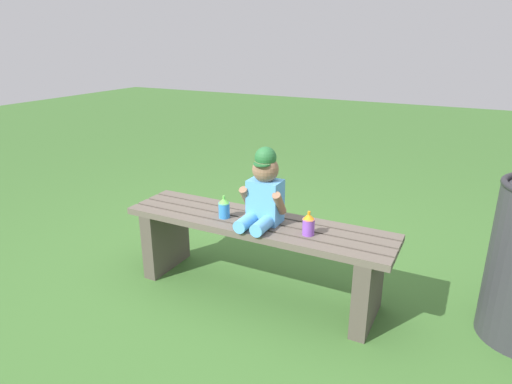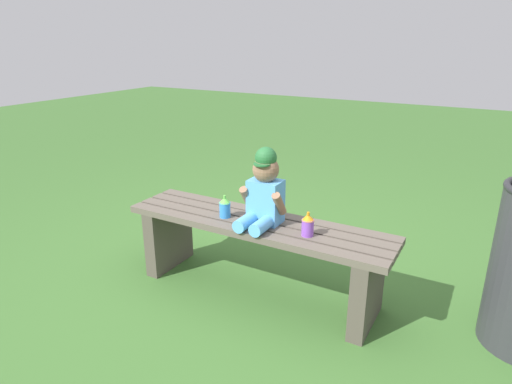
# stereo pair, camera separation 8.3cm
# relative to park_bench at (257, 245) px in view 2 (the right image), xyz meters

# --- Properties ---
(ground_plane) EXTENTS (16.00, 16.00, 0.00)m
(ground_plane) POSITION_rel_park_bench_xyz_m (0.00, 0.00, -0.29)
(ground_plane) COLOR #3D6B2D
(park_bench) EXTENTS (1.48, 0.35, 0.43)m
(park_bench) POSITION_rel_park_bench_xyz_m (0.00, 0.00, 0.00)
(park_bench) COLOR #60564C
(park_bench) RESTS_ON ground_plane
(child_figure) EXTENTS (0.23, 0.27, 0.40)m
(child_figure) POSITION_rel_park_bench_xyz_m (0.05, -0.01, 0.32)
(child_figure) COLOR #59A5E5
(child_figure) RESTS_ON park_bench
(sippy_cup_left) EXTENTS (0.06, 0.06, 0.12)m
(sippy_cup_left) POSITION_rel_park_bench_xyz_m (-0.17, -0.04, 0.20)
(sippy_cup_left) COLOR #338CE5
(sippy_cup_left) RESTS_ON park_bench
(sippy_cup_right) EXTENTS (0.06, 0.06, 0.12)m
(sippy_cup_right) POSITION_rel_park_bench_xyz_m (0.31, -0.04, 0.20)
(sippy_cup_right) COLOR #8C4CCC
(sippy_cup_right) RESTS_ON park_bench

